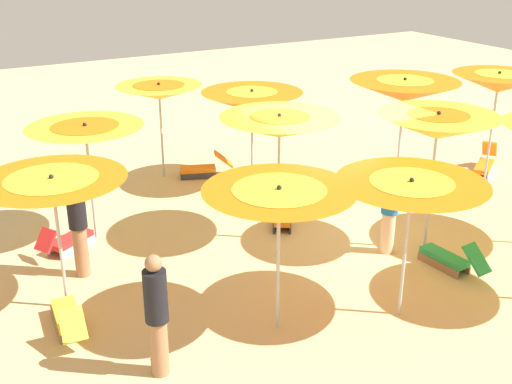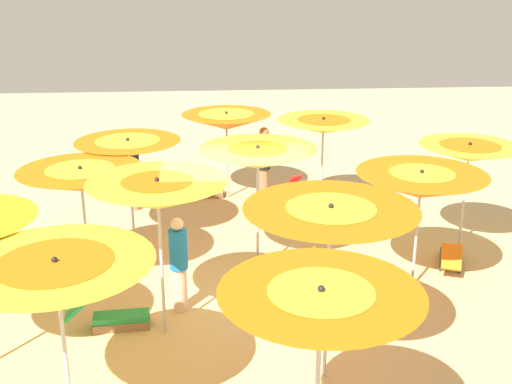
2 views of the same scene
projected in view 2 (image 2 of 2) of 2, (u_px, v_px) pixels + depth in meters
ground at (242, 293)px, 11.19m from camera, size 38.78×38.78×0.04m
beach_umbrella_1 at (56, 275)px, 7.23m from camera, size 2.26×2.26×2.31m
beach_umbrella_2 at (320, 310)px, 6.07m from camera, size 1.98×1.98×2.56m
beach_umbrella_3 at (81, 180)px, 10.95m from camera, size 2.13×2.13×2.19m
beach_umbrella_4 at (158, 195)px, 9.19m from camera, size 2.04×2.04×2.55m
beach_umbrella_5 at (330, 223)px, 8.16m from camera, size 2.26×2.26×2.56m
beach_umbrella_6 at (128, 148)px, 12.63m from camera, size 2.09×2.09×2.21m
beach_umbrella_7 at (258, 158)px, 11.35m from camera, size 2.11×2.11×2.42m
beach_umbrella_8 at (421, 185)px, 10.74m from camera, size 2.20×2.20×2.19m
beach_umbrella_9 at (226, 121)px, 15.17m from camera, size 2.12×2.12×2.16m
beach_umbrella_10 at (323, 126)px, 14.28m from camera, size 2.06×2.06×2.23m
beach_umbrella_11 at (469, 153)px, 12.29m from camera, size 1.93×1.93×2.22m
lounger_0 at (305, 194)px, 15.43m from camera, size 1.14×0.87×0.58m
lounger_1 at (113, 316)px, 10.01m from camera, size 0.41×1.31×0.63m
lounger_2 at (451, 256)px, 12.10m from camera, size 1.28×0.77×0.59m
lounger_4 at (292, 268)px, 11.61m from camera, size 0.93×1.23×0.67m
lounger_5 at (202, 188)px, 15.82m from camera, size 0.45×1.28×0.56m
beachgoer_0 at (179, 263)px, 10.35m from camera, size 0.30×0.30×1.63m
beachgoer_1 at (264, 164)px, 15.09m from camera, size 0.30×0.30×1.87m
beachgoer_2 at (133, 173)px, 14.73m from camera, size 0.30×0.30×1.72m
beach_ball at (429, 178)px, 16.85m from camera, size 0.26×0.26×0.26m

